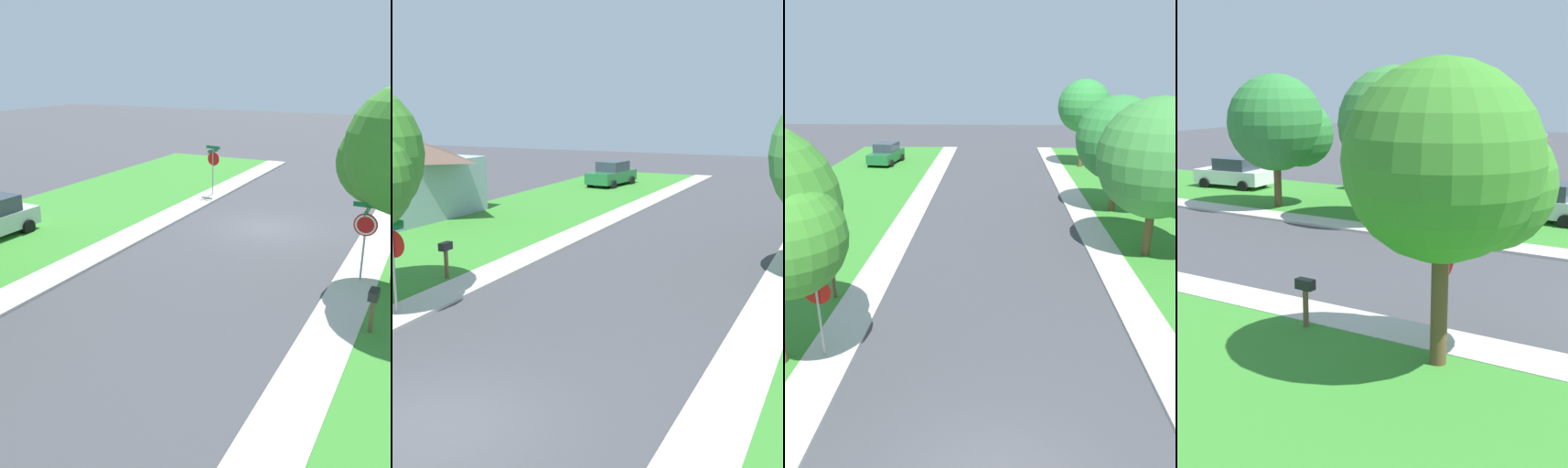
{
  "view_description": "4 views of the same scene",
  "coord_description": "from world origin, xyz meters",
  "views": [
    {
      "loc": [
        -6.92,
        20.83,
        6.88
      ],
      "look_at": [
        0.54,
        6.0,
        1.4
      ],
      "focal_mm": 38.94,
      "sensor_mm": 36.0,
      "label": 1
    },
    {
      "loc": [
        6.77,
        -8.41,
        5.91
      ],
      "look_at": [
        -1.7,
        10.58,
        1.4
      ],
      "focal_mm": 47.33,
      "sensor_mm": 36.0,
      "label": 2
    },
    {
      "loc": [
        -0.08,
        -6.36,
        7.69
      ],
      "look_at": [
        -0.68,
        10.87,
        1.4
      ],
      "focal_mm": 35.23,
      "sensor_mm": 36.0,
      "label": 3
    },
    {
      "loc": [
        -17.98,
        -1.63,
        6.08
      ],
      "look_at": [
        -0.99,
        8.74,
        1.4
      ],
      "focal_mm": 50.62,
      "sensor_mm": 36.0,
      "label": 4
    }
  ],
  "objects": [
    {
      "name": "car_white_near_corner",
      "position": [
        9.74,
        24.54,
        0.87
      ],
      "size": [
        2.32,
        4.44,
        1.76
      ],
      "color": "white",
      "rests_on": "ground"
    },
    {
      "name": "stop_sign_far_corner",
      "position": [
        -4.82,
        4.44,
        1.89
      ],
      "size": [
        0.92,
        0.92,
        2.77
      ],
      "color": "#9E9EA3",
      "rests_on": "ground"
    },
    {
      "name": "sidewalk_west",
      "position": [
        -4.7,
        12.0,
        0.05
      ],
      "size": [
        1.4,
        56.0,
        0.1
      ],
      "primitive_type": "cube",
      "color": "beige",
      "rests_on": "ground"
    },
    {
      "name": "mailbox",
      "position": [
        -5.65,
        7.84,
        1.01
      ],
      "size": [
        0.25,
        0.49,
        1.31
      ],
      "color": "brown",
      "rests_on": "ground"
    },
    {
      "name": "lawn_east",
      "position": [
        9.4,
        12.0,
        0.04
      ],
      "size": [
        8.0,
        56.0,
        0.08
      ],
      "primitive_type": "cube",
      "color": "#38842D",
      "rests_on": "ground"
    },
    {
      "name": "tree_sidewalk_far",
      "position": [
        6.66,
        11.95,
        4.09
      ],
      "size": [
        5.22,
        4.86,
        6.68
      ],
      "color": "brown",
      "rests_on": "ground"
    },
    {
      "name": "tree_across_right",
      "position": [
        6.7,
        18.45,
        3.94
      ],
      "size": [
        4.88,
        4.54,
        6.37
      ],
      "color": "brown",
      "rests_on": "ground"
    },
    {
      "name": "sidewalk_east",
      "position": [
        4.7,
        12.0,
        0.05
      ],
      "size": [
        1.4,
        56.0,
        0.1
      ],
      "primitive_type": "cube",
      "color": "beige",
      "rests_on": "ground"
    },
    {
      "name": "tree_across_left",
      "position": [
        -5.67,
        3.93,
        4.33
      ],
      "size": [
        4.47,
        4.16,
        6.55
      ],
      "color": "brown",
      "rests_on": "ground"
    },
    {
      "name": "car_silver_far_down_street",
      "position": [
        9.8,
        6.71,
        0.87
      ],
      "size": [
        2.06,
        4.31,
        1.76
      ],
      "color": "silver",
      "rests_on": "ground"
    },
    {
      "name": "house_right_setback",
      "position": [
        16.44,
        13.73,
        2.38
      ],
      "size": [
        9.54,
        8.43,
        4.6
      ],
      "color": "#93A3B2",
      "rests_on": "ground"
    }
  ]
}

